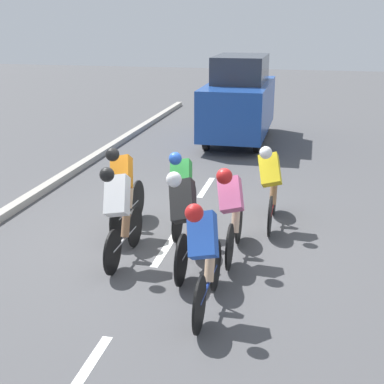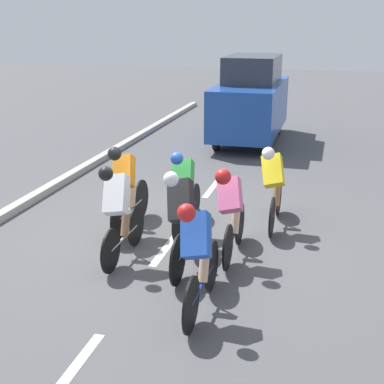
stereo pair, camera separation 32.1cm
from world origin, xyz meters
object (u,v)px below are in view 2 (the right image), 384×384
(cyclist_green, at_px, (184,189))
(support_car, at_px, (251,100))
(cyclist_black, at_px, (183,219))
(cyclist_yellow, at_px, (274,185))
(cyclist_pink, at_px, (231,210))
(cyclist_blue, at_px, (198,254))
(cyclist_white, at_px, (119,210))
(cyclist_orange, at_px, (126,186))

(cyclist_green, bearing_deg, support_car, -89.60)
(cyclist_black, xyz_separation_m, cyclist_yellow, (-1.01, -1.97, -0.03))
(cyclist_pink, bearing_deg, support_car, -82.86)
(cyclist_black, relative_size, cyclist_blue, 0.99)
(cyclist_blue, xyz_separation_m, support_car, (0.91, -9.52, 0.42))
(cyclist_pink, xyz_separation_m, cyclist_yellow, (-0.46, -1.39, -0.01))
(cyclist_white, relative_size, cyclist_green, 0.97)
(cyclist_yellow, xyz_separation_m, support_car, (1.45, -6.51, 0.42))
(cyclist_black, xyz_separation_m, cyclist_orange, (1.33, -1.21, -0.01))
(cyclist_blue, bearing_deg, cyclist_orange, -51.16)
(cyclist_blue, xyz_separation_m, cyclist_white, (1.47, -1.13, 0.01))
(cyclist_black, relative_size, cyclist_green, 1.00)
(cyclist_green, bearing_deg, cyclist_blue, 109.40)
(cyclist_white, bearing_deg, cyclist_blue, 142.53)
(cyclist_black, xyz_separation_m, cyclist_white, (1.00, -0.10, -0.00))
(cyclist_white, bearing_deg, cyclist_black, 174.39)
(cyclist_black, distance_m, cyclist_orange, 1.79)
(cyclist_orange, bearing_deg, cyclist_pink, 161.58)
(cyclist_orange, distance_m, cyclist_pink, 1.98)
(cyclist_pink, xyz_separation_m, support_car, (0.99, -7.91, 0.42))
(cyclist_black, distance_m, cyclist_blue, 1.14)
(cyclist_blue, relative_size, cyclist_green, 1.02)
(cyclist_orange, height_order, cyclist_yellow, cyclist_orange)
(cyclist_yellow, height_order, cyclist_white, cyclist_white)
(cyclist_pink, bearing_deg, cyclist_white, 17.24)
(cyclist_yellow, distance_m, cyclist_white, 2.75)
(cyclist_yellow, bearing_deg, cyclist_blue, 79.90)
(cyclist_orange, xyz_separation_m, cyclist_pink, (-1.88, 0.63, -0.01))
(cyclist_yellow, xyz_separation_m, cyclist_green, (1.40, 0.56, -0.02))
(cyclist_blue, relative_size, cyclist_pink, 1.05)
(cyclist_black, distance_m, cyclist_pink, 0.80)
(cyclist_yellow, height_order, support_car, support_car)
(cyclist_yellow, bearing_deg, support_car, -77.49)
(cyclist_green, bearing_deg, cyclist_pink, 138.53)
(cyclist_blue, distance_m, cyclist_pink, 1.61)
(cyclist_yellow, bearing_deg, cyclist_black, 62.86)
(cyclist_black, bearing_deg, cyclist_yellow, -117.14)
(cyclist_blue, xyz_separation_m, cyclist_green, (0.86, -2.44, -0.03))
(support_car, bearing_deg, cyclist_yellow, 102.51)
(cyclist_black, height_order, cyclist_orange, cyclist_black)
(cyclist_blue, xyz_separation_m, cyclist_yellow, (-0.54, -3.01, -0.01))
(cyclist_pink, relative_size, support_car, 0.39)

